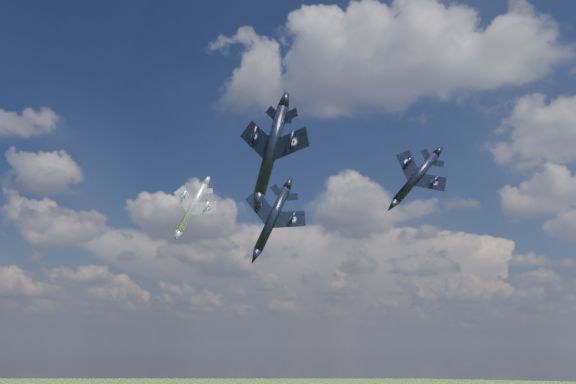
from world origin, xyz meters
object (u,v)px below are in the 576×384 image
(jet_high_navy, at_px, (416,178))
(jet_right_navy, at_px, (271,150))
(jet_lead_navy, at_px, (272,219))
(jet_left_silver, at_px, (192,208))

(jet_high_navy, bearing_deg, jet_right_navy, -121.47)
(jet_right_navy, xyz_separation_m, jet_high_navy, (12.87, 37.77, 5.79))
(jet_lead_navy, xyz_separation_m, jet_left_silver, (-17.16, 2.32, 3.92))
(jet_right_navy, distance_m, jet_left_silver, 41.55)
(jet_right_navy, height_order, jet_left_silver, jet_left_silver)
(jet_high_navy, relative_size, jet_left_silver, 1.11)
(jet_right_navy, distance_m, jet_high_navy, 40.32)
(jet_lead_navy, xyz_separation_m, jet_high_navy, (23.70, 9.46, 7.68))
(jet_high_navy, bearing_deg, jet_lead_navy, -170.91)
(jet_lead_navy, height_order, jet_high_navy, jet_high_navy)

